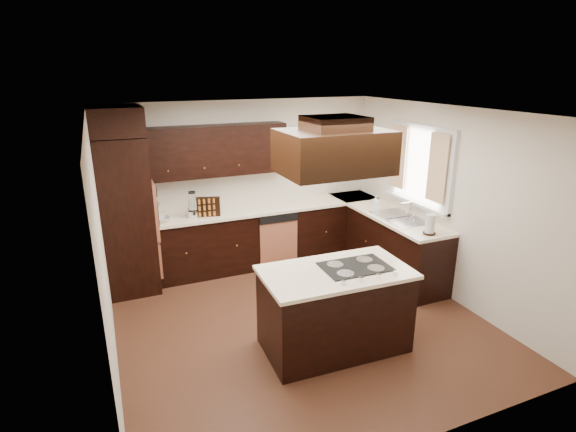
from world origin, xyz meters
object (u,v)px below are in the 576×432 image
Objects in this scene: island at (334,311)px; spice_rack at (208,207)px; range_hood at (334,152)px; oven_column at (127,216)px.

spice_rack is at bearing 110.89° from island.
island is at bearing -73.75° from range_hood.
range_hood is at bearing -54.15° from spice_rack.
island is 2.53m from spice_rack.
spice_rack is (-0.77, 2.24, -1.10)m from range_hood.
range_hood reaches higher than spice_rack.
range_hood is (1.88, -2.25, 1.10)m from oven_column.
oven_column is at bearing -163.77° from spice_rack.
spice_rack reaches higher than island.
spice_rack is (1.10, -0.01, -0.00)m from oven_column.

